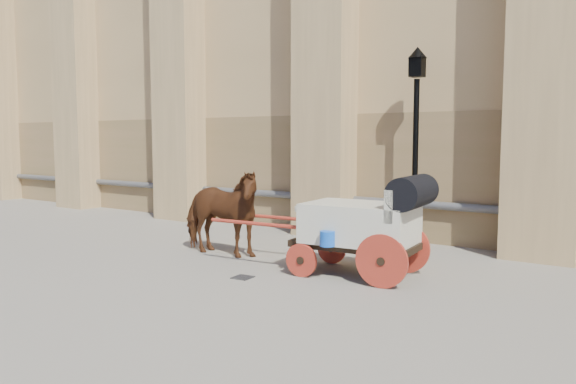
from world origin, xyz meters
The scene contains 5 objects.
ground centered at (0.00, 0.00, 0.00)m, with size 90.00×90.00×0.00m, color #6D665C.
horse centered at (-1.49, 0.26, 0.89)m, with size 0.96×2.11×1.78m, color #5E2A13.
carriage centered at (1.79, 0.40, 0.97)m, with size 4.17×1.56×1.79m.
street_lamp centered at (1.45, 3.37, 2.33)m, with size 0.41×0.41×4.36m.
drain_grate_near centered at (0.07, -0.91, 0.01)m, with size 0.32×0.32×0.01m, color black.
Camera 1 is at (6.14, -8.30, 2.42)m, focal length 35.00 mm.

